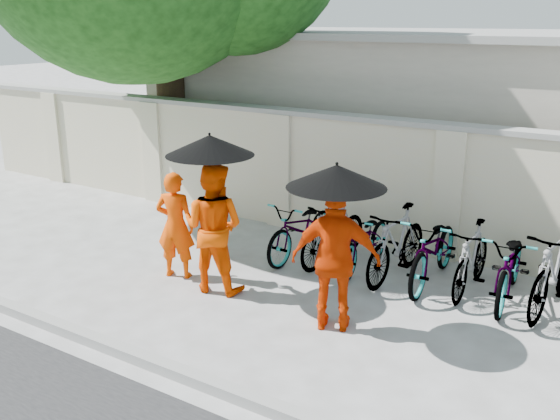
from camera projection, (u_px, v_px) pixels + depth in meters
The scene contains 17 objects.
ground at pixel (220, 300), 8.24m from camera, with size 80.00×80.00×0.00m, color #B3B3B3.
kerb at pixel (126, 352), 6.85m from camera, with size 40.00×0.16×0.12m, color gray.
compound_wall at pixel (390, 185), 10.02m from camera, with size 20.00×0.30×2.00m, color beige.
building_behind at pixel (513, 122), 12.40m from camera, with size 14.00×6.00×3.20m, color #B6AE9E.
monk_left at pixel (175, 225), 8.81m from camera, with size 0.56×0.37×1.55m, color #EC4301.
monk_center at pixel (213, 227), 8.35m from camera, with size 0.87×0.68×1.79m, color #EC4500.
parasol_center at pixel (210, 145), 7.92m from camera, with size 1.14×1.14×1.15m.
monk_right at pixel (336, 259), 7.26m from camera, with size 1.04×0.43×1.77m, color red.
parasol_right at pixel (337, 176), 6.89m from camera, with size 1.13×1.13×1.03m.
bike_0 at pixel (302, 228), 9.62m from camera, with size 0.62×1.77×0.93m, color #9498B2.
bike_1 at pixel (334, 232), 9.40m from camera, with size 0.46×1.63×0.98m, color #9498B2.
bike_2 at pixel (365, 240), 9.15m from camera, with size 0.60×1.71×0.90m, color #9498B2.
bike_3 at pixel (397, 243), 8.82m from camera, with size 0.49×1.75×1.05m, color #9498B2.
bike_4 at pixel (434, 250), 8.63m from camera, with size 0.67×1.92×1.01m, color #9498B2.
bike_5 at pixel (471, 259), 8.38m from camera, with size 0.45×1.60×0.96m, color #9498B2.
bike_6 at pixel (511, 266), 8.11m from camera, with size 0.65×1.85×0.97m, color #9498B2.
bike_7 at pixel (554, 269), 7.82m from camera, with size 0.53×1.87×1.12m, color #9498B2.
Camera 1 is at (4.69, -5.94, 3.58)m, focal length 40.00 mm.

